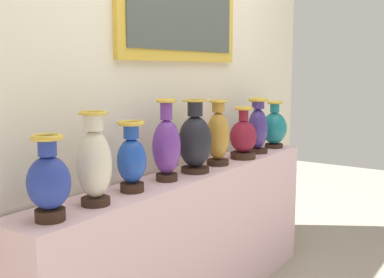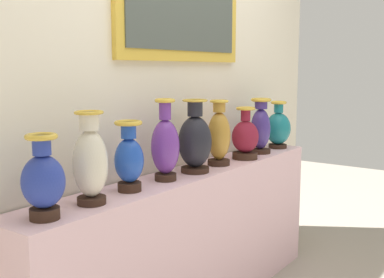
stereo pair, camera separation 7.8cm
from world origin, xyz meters
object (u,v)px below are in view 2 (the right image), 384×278
vase_violet (165,145)px  vase_onyx (195,141)px  vase_cobalt (43,181)px  vase_ochre (219,136)px  vase_burgundy (245,138)px  vase_sapphire (129,159)px  vase_teal (278,128)px  vase_ivory (90,162)px  vase_indigo (261,127)px

vase_violet → vase_onyx: vase_violet is taller
vase_cobalt → vase_violet: size_ratio=0.78×
vase_ochre → vase_burgundy: bearing=-6.1°
vase_cobalt → vase_ochre: vase_ochre is taller
vase_ochre → vase_sapphire: bearing=179.4°
vase_cobalt → vase_ochre: size_ratio=0.85×
vase_burgundy → vase_teal: bearing=1.6°
vase_cobalt → vase_onyx: bearing=1.1°
vase_ivory → vase_violet: (0.52, 0.02, -0.00)m
vase_violet → vase_onyx: 0.24m
vase_indigo → vase_teal: bearing=-0.9°
vase_ivory → vase_onyx: 0.76m
vase_violet → vase_ochre: 0.49m
vase_cobalt → vase_sapphire: vase_sapphire is taller
vase_cobalt → vase_indigo: size_ratio=0.88×
vase_ochre → vase_teal: bearing=-1.1°
vase_violet → vase_onyx: bearing=-2.0°
vase_cobalt → vase_violet: 0.76m
vase_ivory → vase_teal: (1.77, -0.00, -0.04)m
vase_ivory → vase_burgundy: vase_ivory is taller
vase_cobalt → vase_ochre: bearing=0.9°
vase_ivory → vase_violet: vase_violet is taller
vase_burgundy → vase_onyx: bearing=176.9°
vase_sapphire → vase_indigo: bearing=-0.8°
vase_onyx → vase_violet: bearing=178.0°
vase_cobalt → vase_onyx: (1.00, 0.02, 0.02)m
vase_teal → vase_sapphire: bearing=179.2°
vase_indigo → vase_sapphire: bearing=179.2°
vase_violet → vase_burgundy: vase_violet is taller
vase_cobalt → vase_sapphire: (0.49, 0.03, 0.00)m
vase_burgundy → vase_ochre: bearing=173.9°
vase_teal → vase_indigo: bearing=179.1°
vase_cobalt → vase_burgundy: (1.51, -0.01, -0.01)m
vase_violet → vase_burgundy: size_ratio=1.27×
vase_sapphire → vase_ochre: (0.75, -0.01, 0.02)m
vase_sapphire → vase_indigo: (1.25, -0.02, 0.02)m
vase_burgundy → vase_indigo: vase_indigo is taller
vase_ivory → vase_violet: size_ratio=0.94×
vase_sapphire → vase_teal: bearing=-0.8°
vase_ivory → vase_sapphire: 0.25m
vase_onyx → vase_ochre: (0.25, 0.00, 0.00)m
vase_sapphire → vase_ochre: vase_ochre is taller
vase_teal → vase_violet: bearing=179.0°
vase_sapphire → vase_teal: 1.52m
vase_cobalt → vase_burgundy: 1.51m
vase_indigo → vase_teal: 0.26m
vase_ivory → vase_sapphire: vase_ivory is taller
vase_sapphire → vase_teal: (1.52, -0.02, -0.01)m
vase_cobalt → vase_indigo: 1.75m
vase_burgundy → vase_teal: 0.50m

